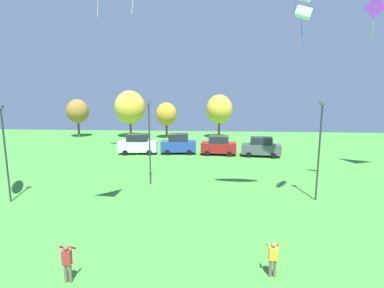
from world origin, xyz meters
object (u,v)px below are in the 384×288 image
(parked_car_leftmost, at_px, (138,144))
(light_post_2, at_px, (319,146))
(treeline_tree_1, at_px, (130,107))
(parked_car_second_from_left, at_px, (179,144))
(kite_flying_3, at_px, (304,4))
(parked_car_third_from_left, at_px, (219,145))
(person_standing_mid_field, at_px, (273,257))
(person_standing_far_right, at_px, (67,261))
(light_post_0, at_px, (5,149))
(treeline_tree_2, at_px, (166,114))
(treeline_tree_3, at_px, (219,109))
(kite_flying_7, at_px, (375,9))
(parked_car_rightmost_in_row, at_px, (261,147))
(light_post_1, at_px, (150,139))
(treeline_tree_0, at_px, (78,111))

(parked_car_leftmost, relative_size, light_post_2, 0.69)
(treeline_tree_1, bearing_deg, parked_car_second_from_left, -53.46)
(parked_car_second_from_left, height_order, treeline_tree_1, treeline_tree_1)
(kite_flying_3, distance_m, parked_car_leftmost, 23.31)
(parked_car_second_from_left, xyz_separation_m, parked_car_third_from_left, (5.00, -0.36, -0.07))
(parked_car_third_from_left, bearing_deg, light_post_2, -61.77)
(person_standing_mid_field, bearing_deg, parked_car_second_from_left, 105.88)
(person_standing_far_right, height_order, light_post_0, light_post_0)
(parked_car_third_from_left, bearing_deg, treeline_tree_1, 141.84)
(kite_flying_3, height_order, treeline_tree_2, kite_flying_3)
(parked_car_second_from_left, xyz_separation_m, light_post_2, (11.68, -15.41, 2.69))
(parked_car_second_from_left, relative_size, light_post_2, 0.64)
(person_standing_mid_field, height_order, treeline_tree_3, treeline_tree_3)
(kite_flying_7, xyz_separation_m, parked_car_leftmost, (-20.46, 12.80, -12.11))
(parked_car_leftmost, distance_m, light_post_0, 17.62)
(parked_car_second_from_left, height_order, treeline_tree_2, treeline_tree_2)
(treeline_tree_1, distance_m, treeline_tree_3, 14.94)
(person_standing_far_right, xyz_separation_m, treeline_tree_1, (-8.17, 38.83, 4.06))
(kite_flying_7, relative_size, treeline_tree_2, 0.49)
(kite_flying_3, bearing_deg, kite_flying_7, -60.08)
(treeline_tree_2, bearing_deg, parked_car_rightmost_in_row, -45.02)
(treeline_tree_1, bearing_deg, light_post_1, -71.07)
(kite_flying_7, height_order, parked_car_second_from_left, kite_flying_7)
(light_post_2, relative_size, treeline_tree_3, 0.98)
(person_standing_mid_field, height_order, kite_flying_3, kite_flying_3)
(parked_car_third_from_left, bearing_deg, parked_car_rightmost_in_row, -2.88)
(person_standing_mid_field, height_order, treeline_tree_1, treeline_tree_1)
(parked_car_rightmost_in_row, distance_m, light_post_1, 16.14)
(parked_car_leftmost, relative_size, treeline_tree_1, 0.62)
(kite_flying_7, relative_size, parked_car_rightmost_in_row, 0.61)
(person_standing_mid_field, height_order, kite_flying_7, kite_flying_7)
(parked_car_second_from_left, bearing_deg, treeline_tree_1, 122.01)
(parked_car_rightmost_in_row, xyz_separation_m, treeline_tree_3, (-4.76, 14.10, 3.62))
(light_post_2, bearing_deg, parked_car_rightmost_in_row, 96.67)
(parked_car_second_from_left, height_order, treeline_tree_3, treeline_tree_3)
(light_post_2, xyz_separation_m, treeline_tree_0, (-30.19, 27.88, 0.45))
(person_standing_far_right, bearing_deg, light_post_0, 122.70)
(parked_car_third_from_left, height_order, treeline_tree_0, treeline_tree_0)
(light_post_0, bearing_deg, treeline_tree_0, 106.05)
(parked_car_second_from_left, bearing_deg, person_standing_far_right, -97.94)
(kite_flying_7, distance_m, treeline_tree_0, 43.60)
(person_standing_far_right, height_order, parked_car_second_from_left, parked_car_second_from_left)
(light_post_1, distance_m, treeline_tree_0, 30.61)
(parked_car_third_from_left, bearing_deg, person_standing_mid_field, -81.36)
(parked_car_leftmost, bearing_deg, kite_flying_3, -28.71)
(kite_flying_7, relative_size, light_post_2, 0.41)
(kite_flying_7, height_order, treeline_tree_3, kite_flying_7)
(person_standing_far_right, bearing_deg, person_standing_mid_field, -5.41)
(parked_car_rightmost_in_row, relative_size, treeline_tree_1, 0.61)
(parked_car_third_from_left, bearing_deg, treeline_tree_3, 93.28)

